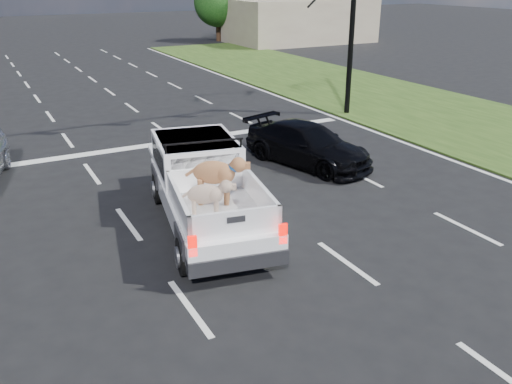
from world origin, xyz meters
TOP-DOWN VIEW (x-y plane):
  - ground at (0.00, 0.00)m, footprint 160.00×160.00m
  - road_markings at (0.00, 6.56)m, footprint 17.75×60.00m
  - grass_shoulder_right at (13.00, 6.00)m, footprint 8.00×60.00m
  - building_right at (22.00, 34.00)m, footprint 12.00×7.00m
  - tree_far_d at (16.00, 38.00)m, footprint 4.20×4.20m
  - tree_far_e at (24.00, 38.00)m, footprint 4.20×4.20m
  - pickup_truck at (-0.07, 3.15)m, footprint 2.97×5.78m
  - black_coupe at (4.48, 5.74)m, footprint 2.95×4.71m

SIDE VIEW (x-z plane):
  - ground at x=0.00m, z-range 0.00..0.00m
  - road_markings at x=0.00m, z-range 0.00..0.01m
  - grass_shoulder_right at x=13.00m, z-range 0.00..0.06m
  - black_coupe at x=4.48m, z-range 0.00..1.27m
  - pickup_truck at x=-0.07m, z-range -0.06..2.00m
  - building_right at x=22.00m, z-range 0.00..3.60m
  - tree_far_d at x=16.00m, z-range 0.59..5.99m
  - tree_far_e at x=24.00m, z-range 0.59..5.99m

